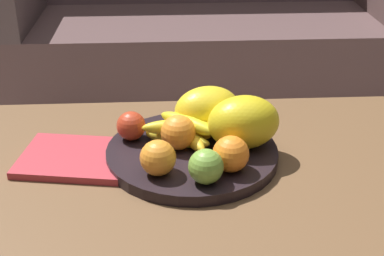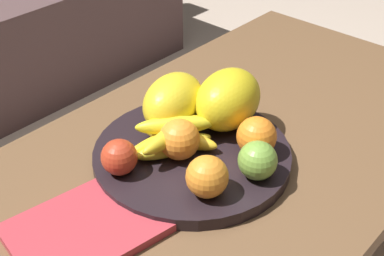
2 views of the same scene
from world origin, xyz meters
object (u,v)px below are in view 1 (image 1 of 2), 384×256
(fruit_bowl, at_px, (192,153))
(magazine, at_px, (79,158))
(coffee_table, at_px, (219,180))
(couch, at_px, (205,33))
(melon_smaller_beside, at_px, (243,122))
(apple_front, at_px, (206,166))
(melon_large_front, at_px, (207,109))
(orange_left, at_px, (231,154))
(apple_left, at_px, (131,126))
(banana_bunch, at_px, (182,132))
(orange_front, at_px, (178,132))
(orange_right, at_px, (158,158))

(fruit_bowl, height_order, magazine, fruit_bowl)
(coffee_table, distance_m, couch, 1.36)
(fruit_bowl, bearing_deg, melon_smaller_beside, 2.46)
(fruit_bowl, bearing_deg, apple_front, -81.85)
(melon_large_front, bearing_deg, orange_left, -79.50)
(coffee_table, height_order, apple_front, apple_front)
(apple_front, bearing_deg, apple_left, 129.04)
(coffee_table, xyz_separation_m, fruit_bowl, (-0.06, 0.02, 0.06))
(apple_left, height_order, banana_bunch, apple_left)
(orange_front, bearing_deg, orange_right, -112.78)
(fruit_bowl, distance_m, apple_left, 0.15)
(melon_large_front, relative_size, orange_right, 2.08)
(coffee_table, relative_size, banana_bunch, 7.74)
(orange_right, distance_m, apple_left, 0.16)
(coffee_table, height_order, melon_large_front, melon_large_front)
(orange_right, bearing_deg, melon_smaller_beside, 29.47)
(orange_front, bearing_deg, apple_left, 155.19)
(orange_left, relative_size, banana_bunch, 0.45)
(orange_left, height_order, magazine, orange_left)
(orange_left, xyz_separation_m, banana_bunch, (-0.09, 0.12, -0.01))
(orange_right, bearing_deg, orange_left, 2.14)
(melon_smaller_beside, bearing_deg, magazine, -179.51)
(coffee_table, height_order, magazine, magazine)
(melon_smaller_beside, relative_size, apple_left, 2.41)
(apple_front, xyz_separation_m, magazine, (-0.26, 0.14, -0.05))
(banana_bunch, bearing_deg, fruit_bowl, -52.19)
(coffee_table, height_order, orange_left, orange_left)
(coffee_table, bearing_deg, couch, 86.88)
(apple_front, relative_size, magazine, 0.28)
(melon_large_front, distance_m, orange_front, 0.11)
(banana_bunch, bearing_deg, apple_left, 167.42)
(apple_left, bearing_deg, fruit_bowl, -21.49)
(melon_large_front, xyz_separation_m, orange_front, (-0.07, -0.08, -0.02))
(apple_left, xyz_separation_m, banana_bunch, (0.11, -0.02, -0.00))
(melon_smaller_beside, relative_size, magazine, 0.63)
(couch, height_order, melon_large_front, couch)
(orange_right, bearing_deg, magazine, 149.60)
(fruit_bowl, height_order, melon_smaller_beside, melon_smaller_beside)
(melon_smaller_beside, xyz_separation_m, orange_right, (-0.18, -0.10, -0.02))
(orange_front, xyz_separation_m, apple_left, (-0.10, 0.05, -0.01))
(coffee_table, bearing_deg, orange_front, 162.47)
(orange_left, bearing_deg, couch, 87.63)
(fruit_bowl, bearing_deg, coffee_table, -21.74)
(melon_smaller_beside, xyz_separation_m, orange_front, (-0.14, -0.00, -0.02))
(melon_smaller_beside, bearing_deg, orange_left, -111.29)
(apple_front, bearing_deg, melon_smaller_beside, 56.79)
(couch, relative_size, apple_left, 26.11)
(coffee_table, distance_m, magazine, 0.31)
(apple_left, distance_m, magazine, 0.13)
(melon_smaller_beside, relative_size, banana_bunch, 0.94)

